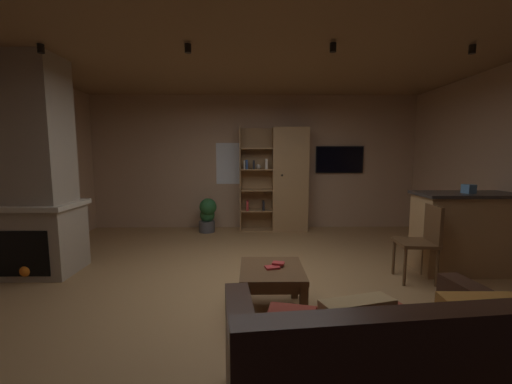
% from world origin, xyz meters
% --- Properties ---
extents(floor, '(6.57, 6.00, 0.02)m').
position_xyz_m(floor, '(0.00, 0.00, -0.01)').
color(floor, '#A37A4C').
rests_on(floor, ground).
extents(wall_back, '(6.69, 0.06, 2.70)m').
position_xyz_m(wall_back, '(0.00, 3.03, 1.35)').
color(wall_back, tan).
rests_on(wall_back, ground).
extents(ceiling, '(6.57, 6.00, 0.02)m').
position_xyz_m(ceiling, '(0.00, 0.00, 2.71)').
color(ceiling, '#8E6B47').
extents(window_pane_back, '(0.66, 0.01, 0.83)m').
position_xyz_m(window_pane_back, '(-0.45, 3.00, 1.33)').
color(window_pane_back, white).
extents(stone_fireplace, '(0.93, 0.77, 2.70)m').
position_xyz_m(stone_fireplace, '(-2.74, 0.47, 1.22)').
color(stone_fireplace, tan).
rests_on(stone_fireplace, ground).
extents(bookshelf_cabinet, '(1.34, 0.41, 2.04)m').
position_xyz_m(bookshelf_cabinet, '(0.61, 2.76, 1.01)').
color(bookshelf_cabinet, '#A87F51').
rests_on(bookshelf_cabinet, ground).
extents(kitchen_bar_counter, '(1.55, 0.59, 1.03)m').
position_xyz_m(kitchen_bar_counter, '(2.84, 0.43, 0.52)').
color(kitchen_bar_counter, '#A87F51').
rests_on(kitchen_bar_counter, ground).
extents(tissue_box, '(0.14, 0.14, 0.11)m').
position_xyz_m(tissue_box, '(2.66, 0.38, 1.09)').
color(tissue_box, '#598CBF').
rests_on(tissue_box, kitchen_bar_counter).
extents(leather_couch, '(1.74, 1.04, 0.84)m').
position_xyz_m(leather_couch, '(0.64, -1.90, 0.31)').
color(leather_couch, '#382116').
rests_on(leather_couch, ground).
extents(coffee_table, '(0.60, 0.67, 0.43)m').
position_xyz_m(coffee_table, '(0.14, -0.59, 0.35)').
color(coffee_table, brown).
rests_on(coffee_table, ground).
extents(table_book_0, '(0.15, 0.12, 0.02)m').
position_xyz_m(table_book_0, '(0.14, -0.60, 0.44)').
color(table_book_0, '#B22D2D').
rests_on(table_book_0, coffee_table).
extents(table_book_1, '(0.13, 0.11, 0.02)m').
position_xyz_m(table_book_1, '(0.20, -0.54, 0.46)').
color(table_book_1, '#B22D2D').
rests_on(table_book_1, coffee_table).
extents(dining_chair, '(0.45, 0.45, 0.92)m').
position_xyz_m(dining_chair, '(1.99, 0.15, 0.53)').
color(dining_chair, brown).
rests_on(dining_chair, ground).
extents(potted_floor_plant, '(0.35, 0.37, 0.67)m').
position_xyz_m(potted_floor_plant, '(-0.92, 2.60, 0.35)').
color(potted_floor_plant, '#4C4C51').
rests_on(potted_floor_plant, ground).
extents(wall_mounted_tv, '(0.96, 0.06, 0.54)m').
position_xyz_m(wall_mounted_tv, '(1.74, 2.97, 1.41)').
color(wall_mounted_tv, black).
extents(track_light_spot_0, '(0.07, 0.07, 0.09)m').
position_xyz_m(track_light_spot_0, '(-2.28, 0.03, 2.63)').
color(track_light_spot_0, black).
extents(track_light_spot_1, '(0.07, 0.07, 0.09)m').
position_xyz_m(track_light_spot_1, '(-0.72, -0.00, 2.63)').
color(track_light_spot_1, black).
extents(track_light_spot_2, '(0.07, 0.07, 0.09)m').
position_xyz_m(track_light_spot_2, '(0.80, -0.05, 2.63)').
color(track_light_spot_2, black).
extents(track_light_spot_3, '(0.07, 0.07, 0.09)m').
position_xyz_m(track_light_spot_3, '(2.30, -0.01, 2.63)').
color(track_light_spot_3, black).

